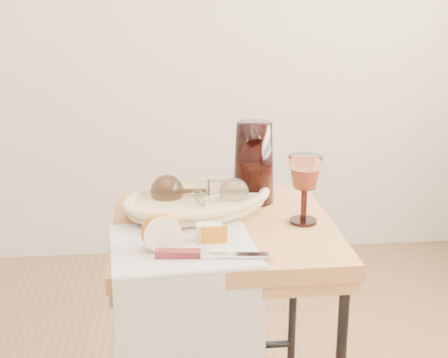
{
  "coord_description": "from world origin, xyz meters",
  "views": [
    {
      "loc": [
        0.31,
        -0.99,
        1.26
      ],
      "look_at": [
        0.44,
        0.42,
        0.8
      ],
      "focal_mm": 50.97,
      "sensor_mm": 36.0,
      "label": 1
    }
  ],
  "objects_px": {
    "tea_towel": "(182,245)",
    "goblet_lying_b": "(219,196)",
    "bread_basket": "(198,204)",
    "table_knife": "(209,253)",
    "pitcher": "(254,162)",
    "goblet_lying_a": "(185,191)",
    "apple_half": "(161,231)",
    "side_table": "(223,345)",
    "wine_goblet": "(304,190)"
  },
  "relations": [
    {
      "from": "tea_towel",
      "to": "goblet_lying_b",
      "type": "bearing_deg",
      "value": 57.03
    },
    {
      "from": "goblet_lying_b",
      "to": "tea_towel",
      "type": "bearing_deg",
      "value": -144.56
    },
    {
      "from": "tea_towel",
      "to": "bread_basket",
      "type": "xyz_separation_m",
      "value": [
        0.05,
        0.21,
        0.02
      ]
    },
    {
      "from": "goblet_lying_b",
      "to": "table_knife",
      "type": "height_order",
      "value": "goblet_lying_b"
    },
    {
      "from": "bread_basket",
      "to": "table_knife",
      "type": "relative_size",
      "value": 1.43
    },
    {
      "from": "pitcher",
      "to": "table_knife",
      "type": "height_order",
      "value": "pitcher"
    },
    {
      "from": "goblet_lying_a",
      "to": "apple_half",
      "type": "xyz_separation_m",
      "value": [
        -0.06,
        -0.24,
        -0.01
      ]
    },
    {
      "from": "side_table",
      "to": "wine_goblet",
      "type": "relative_size",
      "value": 4.0
    },
    {
      "from": "pitcher",
      "to": "table_knife",
      "type": "relative_size",
      "value": 1.04
    },
    {
      "from": "wine_goblet",
      "to": "goblet_lying_b",
      "type": "bearing_deg",
      "value": 160.84
    },
    {
      "from": "wine_goblet",
      "to": "apple_half",
      "type": "distance_m",
      "value": 0.37
    },
    {
      "from": "bread_basket",
      "to": "apple_half",
      "type": "height_order",
      "value": "apple_half"
    },
    {
      "from": "goblet_lying_a",
      "to": "table_knife",
      "type": "height_order",
      "value": "goblet_lying_a"
    },
    {
      "from": "goblet_lying_b",
      "to": "wine_goblet",
      "type": "bearing_deg",
      "value": -46.03
    },
    {
      "from": "wine_goblet",
      "to": "apple_half",
      "type": "height_order",
      "value": "wine_goblet"
    },
    {
      "from": "goblet_lying_a",
      "to": "goblet_lying_b",
      "type": "xyz_separation_m",
      "value": [
        0.08,
        -0.04,
        -0.0
      ]
    },
    {
      "from": "goblet_lying_b",
      "to": "pitcher",
      "type": "xyz_separation_m",
      "value": [
        0.1,
        0.1,
        0.06
      ]
    },
    {
      "from": "goblet_lying_a",
      "to": "wine_goblet",
      "type": "relative_size",
      "value": 0.81
    },
    {
      "from": "table_knife",
      "to": "goblet_lying_a",
      "type": "bearing_deg",
      "value": 103.25
    },
    {
      "from": "tea_towel",
      "to": "table_knife",
      "type": "bearing_deg",
      "value": -59.45
    },
    {
      "from": "goblet_lying_a",
      "to": "goblet_lying_b",
      "type": "distance_m",
      "value": 0.09
    },
    {
      "from": "table_knife",
      "to": "side_table",
      "type": "bearing_deg",
      "value": 82.15
    },
    {
      "from": "side_table",
      "to": "goblet_lying_a",
      "type": "distance_m",
      "value": 0.42
    },
    {
      "from": "bread_basket",
      "to": "goblet_lying_b",
      "type": "distance_m",
      "value": 0.06
    },
    {
      "from": "apple_half",
      "to": "pitcher",
      "type": "bearing_deg",
      "value": 38.72
    },
    {
      "from": "pitcher",
      "to": "table_knife",
      "type": "distance_m",
      "value": 0.4
    },
    {
      "from": "side_table",
      "to": "wine_goblet",
      "type": "bearing_deg",
      "value": -3.66
    },
    {
      "from": "wine_goblet",
      "to": "goblet_lying_a",
      "type": "bearing_deg",
      "value": 159.5
    },
    {
      "from": "side_table",
      "to": "goblet_lying_b",
      "type": "height_order",
      "value": "goblet_lying_b"
    },
    {
      "from": "goblet_lying_b",
      "to": "apple_half",
      "type": "distance_m",
      "value": 0.25
    },
    {
      "from": "tea_towel",
      "to": "wine_goblet",
      "type": "height_order",
      "value": "wine_goblet"
    },
    {
      "from": "side_table",
      "to": "apple_half",
      "type": "height_order",
      "value": "apple_half"
    },
    {
      "from": "tea_towel",
      "to": "pitcher",
      "type": "xyz_separation_m",
      "value": [
        0.2,
        0.28,
        0.1
      ]
    },
    {
      "from": "bread_basket",
      "to": "apple_half",
      "type": "relative_size",
      "value": 3.96
    },
    {
      "from": "tea_towel",
      "to": "table_knife",
      "type": "distance_m",
      "value": 0.1
    },
    {
      "from": "bread_basket",
      "to": "goblet_lying_b",
      "type": "bearing_deg",
      "value": -45.27
    },
    {
      "from": "wine_goblet",
      "to": "table_knife",
      "type": "height_order",
      "value": "wine_goblet"
    },
    {
      "from": "apple_half",
      "to": "table_knife",
      "type": "distance_m",
      "value": 0.12
    },
    {
      "from": "goblet_lying_b",
      "to": "side_table",
      "type": "bearing_deg",
      "value": -110.76
    },
    {
      "from": "tea_towel",
      "to": "bread_basket",
      "type": "bearing_deg",
      "value": 72.35
    },
    {
      "from": "wine_goblet",
      "to": "apple_half",
      "type": "bearing_deg",
      "value": -158.52
    },
    {
      "from": "tea_towel",
      "to": "table_knife",
      "type": "relative_size",
      "value": 1.29
    },
    {
      "from": "tea_towel",
      "to": "apple_half",
      "type": "xyz_separation_m",
      "value": [
        -0.05,
        -0.02,
        0.04
      ]
    },
    {
      "from": "goblet_lying_a",
      "to": "tea_towel",
      "type": "bearing_deg",
      "value": 89.14
    },
    {
      "from": "pitcher",
      "to": "wine_goblet",
      "type": "distance_m",
      "value": 0.2
    },
    {
      "from": "side_table",
      "to": "pitcher",
      "type": "bearing_deg",
      "value": 58.82
    },
    {
      "from": "pitcher",
      "to": "tea_towel",
      "type": "bearing_deg",
      "value": -138.7
    },
    {
      "from": "tea_towel",
      "to": "apple_half",
      "type": "height_order",
      "value": "apple_half"
    },
    {
      "from": "goblet_lying_a",
      "to": "table_knife",
      "type": "distance_m",
      "value": 0.3
    },
    {
      "from": "side_table",
      "to": "apple_half",
      "type": "relative_size",
      "value": 7.72
    }
  ]
}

